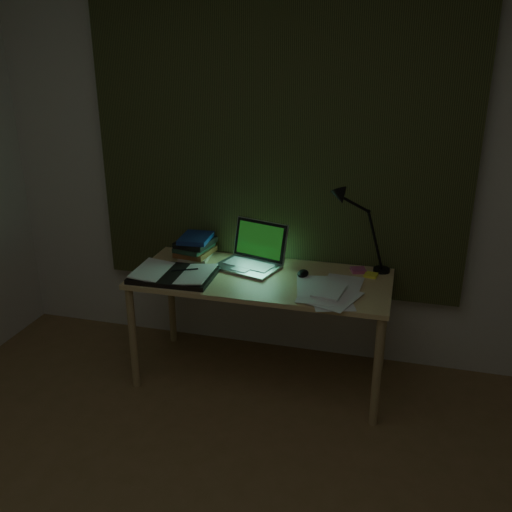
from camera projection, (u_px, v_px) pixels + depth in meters
The scene contains 11 objects.
wall_back at pixel (278, 157), 3.32m from camera, with size 3.50×0.00×2.50m, color silver.
curtain at pixel (277, 123), 3.22m from camera, with size 2.20×0.06×2.00m, color #2D3118.
desk at pixel (261, 328), 3.30m from camera, with size 1.43×0.63×0.65m, color tan, non-canonical shape.
laptop at pixel (247, 248), 3.25m from camera, with size 0.35×0.39×0.25m, color #A3A4A8, non-canonical shape.
open_textbook at pixel (174, 274), 3.17m from camera, with size 0.45×0.32×0.04m, color white, non-canonical shape.
book_stack at pixel (195, 246), 3.43m from camera, with size 0.19×0.23×0.15m, color white, non-canonical shape.
loose_papers at pixel (320, 290), 2.99m from camera, with size 0.33×0.35×0.02m, color white, non-canonical shape.
mouse at pixel (303, 274), 3.18m from camera, with size 0.06×0.10×0.04m, color black.
sticky_yellow at pixel (371, 275), 3.19m from camera, with size 0.07×0.07×0.01m, color #FFF735.
sticky_pink at pixel (358, 270), 3.25m from camera, with size 0.08×0.08×0.02m, color #C44C7D.
desk_lamp at pixel (385, 229), 3.16m from camera, with size 0.34×0.27×0.51m, color black, non-canonical shape.
Camera 1 is at (0.73, -1.23, 1.90)m, focal length 40.00 mm.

